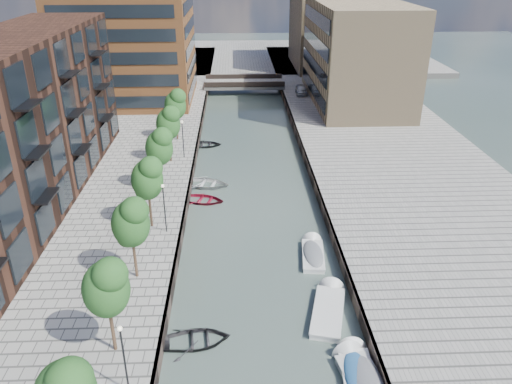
{
  "coord_description": "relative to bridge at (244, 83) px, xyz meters",
  "views": [
    {
      "loc": [
        -1.55,
        -10.67,
        21.0
      ],
      "look_at": [
        0.0,
        25.75,
        3.5
      ],
      "focal_mm": 35.0,
      "sensor_mm": 36.0,
      "label": 1
    }
  ],
  "objects": [
    {
      "name": "tree_4",
      "position": [
        -8.5,
        -40.0,
        3.92
      ],
      "size": [
        2.5,
        2.5,
        5.95
      ],
      "color": "#382619",
      "rests_on": "quay_left"
    },
    {
      "name": "water",
      "position": [
        0.0,
        -32.0,
        -1.39
      ],
      "size": [
        300.0,
        300.0,
        0.0
      ],
      "primitive_type": "plane",
      "color": "#38473F",
      "rests_on": "ground"
    },
    {
      "name": "motorboat_1",
      "position": [
        5.09,
        -63.33,
        -1.17
      ],
      "size": [
        2.86,
        5.78,
        1.84
      ],
      "color": "#B8B8B6",
      "rests_on": "ground"
    },
    {
      "name": "motorboat_3",
      "position": [
        4.86,
        -62.73,
        -1.19
      ],
      "size": [
        1.98,
        5.1,
        1.67
      ],
      "color": "white",
      "rests_on": "ground"
    },
    {
      "name": "lamp_1",
      "position": [
        -7.2,
        -48.0,
        2.12
      ],
      "size": [
        0.24,
        0.24,
        4.12
      ],
      "color": "black",
      "rests_on": "quay_left"
    },
    {
      "name": "lamp_0",
      "position": [
        -7.2,
        -64.0,
        2.12
      ],
      "size": [
        0.24,
        0.24,
        4.12
      ],
      "color": "black",
      "rests_on": "quay_left"
    },
    {
      "name": "quay_wall_left",
      "position": [
        -6.1,
        -32.0,
        -0.89
      ],
      "size": [
        0.25,
        140.0,
        1.0
      ],
      "primitive_type": "cube",
      "color": "#332823",
      "rests_on": "ground"
    },
    {
      "name": "sloop_4",
      "position": [
        -5.4,
        -25.88,
        -1.39
      ],
      "size": [
        4.32,
        3.17,
        0.87
      ],
      "primitive_type": "imported",
      "rotation": [
        0.0,
        0.0,
        1.53
      ],
      "color": "#242427",
      "rests_on": "ground"
    },
    {
      "name": "sloop_0",
      "position": [
        -4.12,
        -59.61,
        -1.39
      ],
      "size": [
        4.47,
        3.44,
        0.86
      ],
      "primitive_type": "imported",
      "rotation": [
        0.0,
        0.0,
        1.69
      ],
      "color": "black",
      "rests_on": "ground"
    },
    {
      "name": "quay_right",
      "position": [
        16.0,
        -32.0,
        -0.89
      ],
      "size": [
        20.0,
        140.0,
        1.0
      ],
      "primitive_type": "cube",
      "color": "gray",
      "rests_on": "ground"
    },
    {
      "name": "lamp_2",
      "position": [
        -7.2,
        -32.0,
        2.12
      ],
      "size": [
        0.24,
        0.24,
        4.12
      ],
      "color": "black",
      "rests_on": "quay_left"
    },
    {
      "name": "tree_2",
      "position": [
        -8.5,
        -54.0,
        3.92
      ],
      "size": [
        2.5,
        2.5,
        5.95
      ],
      "color": "#382619",
      "rests_on": "quay_left"
    },
    {
      "name": "tree_6",
      "position": [
        -8.5,
        -26.0,
        3.92
      ],
      "size": [
        2.5,
        2.5,
        5.95
      ],
      "color": "#382619",
      "rests_on": "quay_left"
    },
    {
      "name": "tree_3",
      "position": [
        -8.5,
        -47.0,
        3.92
      ],
      "size": [
        2.5,
        2.5,
        5.95
      ],
      "color": "#382619",
      "rests_on": "quay_left"
    },
    {
      "name": "tan_block_near",
      "position": [
        16.0,
        -10.0,
        6.61
      ],
      "size": [
        12.0,
        25.0,
        14.0
      ],
      "primitive_type": "cube",
      "color": "#98805D",
      "rests_on": "quay_right"
    },
    {
      "name": "tree_1",
      "position": [
        -8.5,
        -61.0,
        3.92
      ],
      "size": [
        2.5,
        2.5,
        5.95
      ],
      "color": "#382619",
      "rests_on": "quay_left"
    },
    {
      "name": "apartment_block",
      "position": [
        -20.0,
        -42.0,
        6.61
      ],
      "size": [
        8.0,
        38.0,
        14.0
      ],
      "primitive_type": "cube",
      "color": "black",
      "rests_on": "quay_left"
    },
    {
      "name": "tan_block_far",
      "position": [
        16.0,
        16.0,
        7.61
      ],
      "size": [
        12.0,
        20.0,
        16.0
      ],
      "primitive_type": "cube",
      "color": "#98805D",
      "rests_on": "quay_right"
    },
    {
      "name": "far_closure",
      "position": [
        0.0,
        28.0,
        -0.89
      ],
      "size": [
        80.0,
        40.0,
        1.0
      ],
      "primitive_type": "cube",
      "color": "gray",
      "rests_on": "ground"
    },
    {
      "name": "motorboat_4",
      "position": [
        4.2,
        -50.37,
        -1.2
      ],
      "size": [
        2.06,
        4.77,
        1.54
      ],
      "color": "silver",
      "rests_on": "ground"
    },
    {
      "name": "sloop_3",
      "position": [
        -4.72,
        -37.36,
        -1.39
      ],
      "size": [
        5.66,
        4.62,
        1.03
      ],
      "primitive_type": "imported",
      "rotation": [
        0.0,
        0.0,
        1.33
      ],
      "color": "silver",
      "rests_on": "ground"
    },
    {
      "name": "tree_5",
      "position": [
        -8.5,
        -33.0,
        3.92
      ],
      "size": [
        2.5,
        2.5,
        5.95
      ],
      "color": "#382619",
      "rests_on": "quay_left"
    },
    {
      "name": "motorboat_2",
      "position": [
        4.31,
        -56.8,
        -1.29
      ],
      "size": [
        3.15,
        5.68,
        1.8
      ],
      "color": "silver",
      "rests_on": "ground"
    },
    {
      "name": "sloop_2",
      "position": [
        -4.76,
        -40.82,
        -1.39
      ],
      "size": [
        4.73,
        3.92,
        0.85
      ],
      "primitive_type": "imported",
      "rotation": [
        0.0,
        0.0,
        1.3
      ],
      "color": "maroon",
      "rests_on": "ground"
    },
    {
      "name": "car",
      "position": [
        8.83,
        -5.82,
        0.34
      ],
      "size": [
        1.88,
        4.35,
        1.46
      ],
      "primitive_type": "imported",
      "rotation": [
        0.0,
        0.0,
        -0.03
      ],
      "color": "#A6A8AB",
      "rests_on": "quay_right"
    },
    {
      "name": "quay_wall_right",
      "position": [
        6.1,
        -32.0,
        -0.89
      ],
      "size": [
        0.25,
        140.0,
        1.0
      ],
      "primitive_type": "cube",
      "color": "#332823",
      "rests_on": "ground"
    },
    {
      "name": "bridge",
      "position": [
        0.0,
        0.0,
        0.0
      ],
      "size": [
        13.0,
        6.0,
        1.3
      ],
      "color": "gray",
      "rests_on": "ground"
    }
  ]
}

